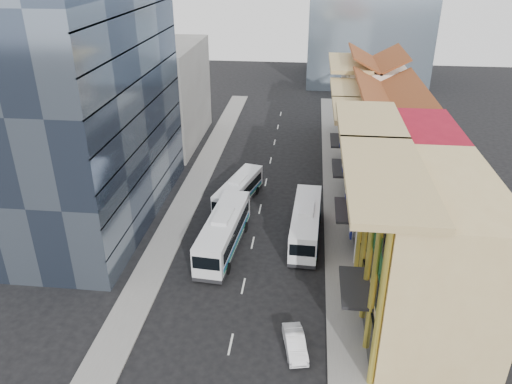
# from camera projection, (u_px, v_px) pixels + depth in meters

# --- Properties ---
(ground) EXTENTS (200.00, 200.00, 0.00)m
(ground) POSITION_uv_depth(u_px,v_px,m) (228.00, 354.00, 35.56)
(ground) COLOR black
(ground) RESTS_ON ground
(sidewalk_right) EXTENTS (3.00, 90.00, 0.15)m
(sidewalk_right) POSITION_uv_depth(u_px,v_px,m) (338.00, 212.00, 54.29)
(sidewalk_right) COLOR slate
(sidewalk_right) RESTS_ON ground
(sidewalk_left) EXTENTS (3.00, 90.00, 0.15)m
(sidewalk_left) POSITION_uv_depth(u_px,v_px,m) (185.00, 204.00, 55.96)
(sidewalk_left) COLOR slate
(sidewalk_left) RESTS_ON ground
(shophouse_tan) EXTENTS (8.00, 14.00, 12.00)m
(shophouse_tan) POSITION_uv_depth(u_px,v_px,m) (429.00, 257.00, 35.98)
(shophouse_tan) COLOR #D9BC7D
(shophouse_tan) RESTS_ON ground
(shophouse_red) EXTENTS (8.00, 10.00, 12.00)m
(shophouse_red) POSITION_uv_depth(u_px,v_px,m) (403.00, 186.00, 46.67)
(shophouse_red) COLOR maroon
(shophouse_red) RESTS_ON ground
(shophouse_cream_near) EXTENTS (8.00, 9.00, 10.00)m
(shophouse_cream_near) POSITION_uv_depth(u_px,v_px,m) (389.00, 157.00, 55.57)
(shophouse_cream_near) COLOR white
(shophouse_cream_near) RESTS_ON ground
(shophouse_cream_mid) EXTENTS (8.00, 9.00, 10.00)m
(shophouse_cream_mid) POSITION_uv_depth(u_px,v_px,m) (380.00, 130.00, 63.59)
(shophouse_cream_mid) COLOR white
(shophouse_cream_mid) RESTS_ON ground
(shophouse_cream_far) EXTENTS (8.00, 12.00, 11.00)m
(shophouse_cream_far) POSITION_uv_depth(u_px,v_px,m) (372.00, 103.00, 72.72)
(shophouse_cream_far) COLOR white
(shophouse_cream_far) RESTS_ON ground
(office_tower) EXTENTS (12.00, 26.00, 30.00)m
(office_tower) POSITION_uv_depth(u_px,v_px,m) (80.00, 76.00, 47.51)
(office_tower) COLOR #384459
(office_tower) RESTS_ON ground
(office_block_far) EXTENTS (10.00, 18.00, 14.00)m
(office_block_far) POSITION_uv_depth(u_px,v_px,m) (164.00, 95.00, 71.44)
(office_block_far) COLOR gray
(office_block_far) RESTS_ON ground
(bus_left_near) EXTENTS (3.75, 12.00, 3.79)m
(bus_left_near) POSITION_uv_depth(u_px,v_px,m) (224.00, 232.00, 47.10)
(bus_left_near) COLOR silver
(bus_left_near) RESTS_ON ground
(bus_left_far) EXTENTS (4.67, 9.98, 3.12)m
(bus_left_far) POSITION_uv_depth(u_px,v_px,m) (239.00, 190.00, 55.79)
(bus_left_far) COLOR silver
(bus_left_far) RESTS_ON ground
(bus_right) EXTENTS (3.08, 11.34, 3.61)m
(bus_right) POSITION_uv_depth(u_px,v_px,m) (306.00, 222.00, 48.86)
(bus_right) COLOR white
(bus_right) RESTS_ON ground
(sedan_right) EXTENTS (2.14, 4.10, 1.29)m
(sedan_right) POSITION_uv_depth(u_px,v_px,m) (295.00, 343.00, 35.64)
(sedan_right) COLOR white
(sedan_right) RESTS_ON ground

